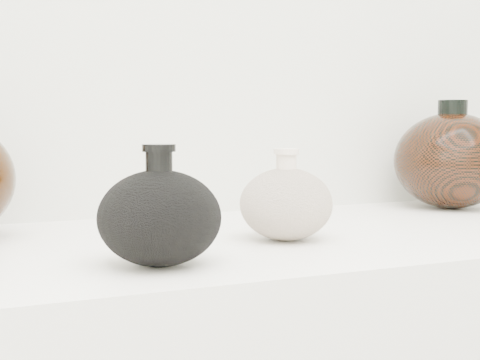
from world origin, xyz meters
name	(u,v)px	position (x,y,z in m)	size (l,w,h in m)	color
black_gourd_vase	(160,217)	(-0.13, 0.81, 0.95)	(0.16, 0.16, 0.13)	black
cream_gourd_vase	(286,203)	(0.08, 0.90, 0.95)	(0.16, 0.16, 0.12)	beige
right_round_pot	(451,160)	(0.51, 1.08, 0.99)	(0.26, 0.26, 0.20)	black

